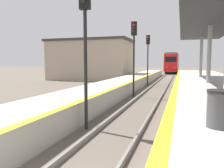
{
  "coord_description": "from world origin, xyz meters",
  "views": [
    {
      "loc": [
        1.94,
        -1.77,
        2.36
      ],
      "look_at": [
        -2.93,
        13.6,
        0.75
      ],
      "focal_mm": 35.0,
      "sensor_mm": 36.0,
      "label": 1
    }
  ],
  "objects_px": {
    "signal_mid": "(134,45)",
    "signal_near": "(85,29)",
    "trash_bin": "(220,109)",
    "signal_far": "(148,51)",
    "train": "(172,63)"
  },
  "relations": [
    {
      "from": "train",
      "to": "signal_mid",
      "type": "xyz_separation_m",
      "value": [
        -1.1,
        -37.03,
        1.29
      ]
    },
    {
      "from": "train",
      "to": "trash_bin",
      "type": "relative_size",
      "value": 19.86
    },
    {
      "from": "signal_near",
      "to": "signal_far",
      "type": "xyz_separation_m",
      "value": [
        -0.05,
        14.99,
        0.0
      ]
    },
    {
      "from": "signal_mid",
      "to": "signal_near",
      "type": "bearing_deg",
      "value": -90.86
    },
    {
      "from": "signal_mid",
      "to": "trash_bin",
      "type": "distance_m",
      "value": 10.15
    },
    {
      "from": "signal_far",
      "to": "trash_bin",
      "type": "bearing_deg",
      "value": -76.32
    },
    {
      "from": "trash_bin",
      "to": "train",
      "type": "bearing_deg",
      "value": 93.45
    },
    {
      "from": "signal_mid",
      "to": "trash_bin",
      "type": "height_order",
      "value": "signal_mid"
    },
    {
      "from": "train",
      "to": "trash_bin",
      "type": "distance_m",
      "value": 46.26
    },
    {
      "from": "train",
      "to": "signal_near",
      "type": "distance_m",
      "value": 44.56
    },
    {
      "from": "train",
      "to": "signal_far",
      "type": "relative_size",
      "value": 3.34
    },
    {
      "from": "signal_near",
      "to": "signal_far",
      "type": "height_order",
      "value": "same"
    },
    {
      "from": "signal_mid",
      "to": "trash_bin",
      "type": "xyz_separation_m",
      "value": [
        3.88,
        -9.13,
        -2.15
      ]
    },
    {
      "from": "signal_mid",
      "to": "signal_far",
      "type": "bearing_deg",
      "value": 91.25
    },
    {
      "from": "train",
      "to": "trash_bin",
      "type": "xyz_separation_m",
      "value": [
        2.78,
        -46.17,
        -0.86
      ]
    }
  ]
}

